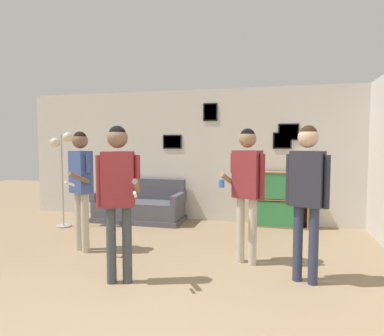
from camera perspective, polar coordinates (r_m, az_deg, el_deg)
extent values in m
cube|color=beige|center=(7.05, 3.25, 2.09)|extent=(8.28, 0.06, 2.70)
cube|color=black|center=(6.87, 15.80, 5.80)|extent=(0.39, 0.02, 0.32)
cube|color=gray|center=(6.87, 15.80, 5.80)|extent=(0.34, 0.01, 0.28)
cube|color=black|center=(6.87, 14.80, 4.44)|extent=(0.35, 0.02, 0.32)
cube|color=gray|center=(6.86, 14.80, 4.44)|extent=(0.31, 0.01, 0.27)
cube|color=black|center=(7.21, -3.30, 4.38)|extent=(0.41, 0.02, 0.29)
cube|color=gray|center=(7.21, -3.32, 4.38)|extent=(0.36, 0.01, 0.25)
cube|color=black|center=(7.03, 3.06, 9.29)|extent=(0.29, 0.02, 0.36)
cube|color=gray|center=(7.03, 3.05, 9.30)|extent=(0.25, 0.01, 0.31)
cube|color=#4C4C56|center=(7.19, -8.85, -8.37)|extent=(1.83, 0.80, 0.10)
cube|color=#4C4C56|center=(7.15, -8.86, -6.72)|extent=(1.77, 0.74, 0.32)
cube|color=#4C4C56|center=(7.39, -7.88, -3.40)|extent=(1.77, 0.14, 0.43)
cube|color=#4C4C56|center=(7.49, -14.93, -4.38)|extent=(0.12, 0.74, 0.18)
cube|color=#4C4C56|center=(6.82, -2.24, -5.08)|extent=(0.12, 0.74, 0.18)
cube|color=olive|center=(6.80, 10.07, -4.99)|extent=(0.02, 0.30, 1.06)
cube|color=olive|center=(6.80, 18.73, -5.15)|extent=(0.02, 0.30, 1.06)
cube|color=olive|center=(6.92, 14.40, -4.89)|extent=(1.05, 0.01, 1.06)
cube|color=olive|center=(6.88, 14.32, -9.36)|extent=(1.00, 0.30, 0.02)
cube|color=olive|center=(6.71, 14.48, -0.70)|extent=(1.00, 0.30, 0.02)
cube|color=olive|center=(6.78, 14.40, -5.09)|extent=(1.00, 0.30, 0.02)
cube|color=#338447|center=(6.82, 14.36, -7.33)|extent=(0.86, 0.26, 0.48)
cube|color=#338447|center=(6.73, 14.44, -2.89)|extent=(0.86, 0.26, 0.48)
cylinder|color=#ADA89E|center=(7.11, -20.60, -9.03)|extent=(0.28, 0.28, 0.03)
cylinder|color=#ADA89E|center=(6.97, -20.79, -1.89)|extent=(0.03, 0.03, 1.75)
cylinder|color=#ADA89E|center=(6.89, -20.50, 5.07)|extent=(0.02, 0.16, 0.02)
sphere|color=beige|center=(6.85, -20.01, 4.84)|extent=(0.19, 0.19, 0.19)
cylinder|color=#ADA89E|center=(6.97, -21.43, 4.22)|extent=(0.02, 0.16, 0.02)
sphere|color=beige|center=(7.01, -21.88, 3.96)|extent=(0.19, 0.19, 0.19)
cylinder|color=#B7AD99|center=(5.48, -18.34, -8.40)|extent=(0.11, 0.11, 0.87)
cylinder|color=#B7AD99|center=(5.32, -17.39, -8.74)|extent=(0.11, 0.11, 0.87)
cube|color=#384C84|center=(5.29, -18.06, -0.64)|extent=(0.41, 0.35, 0.62)
sphere|color=brown|center=(5.27, -18.17, 4.34)|extent=(0.23, 0.23, 0.23)
sphere|color=black|center=(5.27, -18.18, 4.77)|extent=(0.19, 0.19, 0.19)
cylinder|color=#384C84|center=(5.09, -16.90, 0.76)|extent=(0.07, 0.07, 0.26)
cylinder|color=brown|center=(5.04, -18.28, -1.58)|extent=(0.21, 0.31, 0.19)
cylinder|color=white|center=(4.97, -19.73, -2.47)|extent=(0.10, 0.14, 0.09)
cylinder|color=#384C84|center=(5.48, -19.15, -0.73)|extent=(0.07, 0.07, 0.58)
cylinder|color=#3D4247|center=(4.12, -13.31, -12.40)|extent=(0.11, 0.11, 0.89)
cylinder|color=#3D4247|center=(4.10, -10.77, -12.46)|extent=(0.11, 0.11, 0.89)
cube|color=maroon|center=(3.96, -12.21, -1.85)|extent=(0.41, 0.31, 0.63)
sphere|color=brown|center=(3.94, -12.32, 4.92)|extent=(0.23, 0.23, 0.23)
sphere|color=black|center=(3.94, -12.33, 5.50)|extent=(0.20, 0.20, 0.20)
cylinder|color=maroon|center=(3.92, -9.13, 0.21)|extent=(0.07, 0.07, 0.27)
cylinder|color=brown|center=(3.80, -9.29, -2.99)|extent=(0.16, 0.33, 0.19)
cylinder|color=white|center=(3.66, -9.47, -4.35)|extent=(0.08, 0.14, 0.09)
cylinder|color=maroon|center=(4.00, -15.27, -2.15)|extent=(0.07, 0.07, 0.59)
cylinder|color=#B7AD99|center=(4.74, 8.08, -10.14)|extent=(0.11, 0.11, 0.89)
cylinder|color=#B7AD99|center=(4.65, 10.06, -10.42)|extent=(0.11, 0.11, 0.89)
cube|color=maroon|center=(4.56, 9.18, -1.04)|extent=(0.41, 0.32, 0.63)
sphere|color=#997051|center=(4.54, 9.25, 4.81)|extent=(0.23, 0.23, 0.23)
sphere|color=black|center=(4.55, 9.25, 5.31)|extent=(0.19, 0.19, 0.19)
cylinder|color=maroon|center=(4.47, 11.62, -1.46)|extent=(0.07, 0.07, 0.59)
cylinder|color=maroon|center=(4.66, 6.85, 0.83)|extent=(0.07, 0.07, 0.27)
cylinder|color=#997051|center=(4.55, 5.90, -1.80)|extent=(0.18, 0.32, 0.19)
cylinder|color=blue|center=(4.43, 4.92, -2.59)|extent=(0.08, 0.08, 0.10)
cylinder|color=#2D334C|center=(4.27, 17.22, -11.88)|extent=(0.11, 0.11, 0.89)
cylinder|color=#2D334C|center=(4.22, 19.59, -12.14)|extent=(0.11, 0.11, 0.89)
cube|color=#282833|center=(4.10, 18.65, -1.72)|extent=(0.41, 0.32, 0.63)
sphere|color=#D1A889|center=(4.07, 18.81, 4.84)|extent=(0.23, 0.23, 0.23)
sphere|color=#382314|center=(4.08, 18.82, 5.40)|extent=(0.20, 0.20, 0.20)
cylinder|color=#282833|center=(4.04, 21.55, -2.18)|extent=(0.07, 0.07, 0.59)
cylinder|color=#282833|center=(4.17, 15.82, -1.86)|extent=(0.07, 0.07, 0.59)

